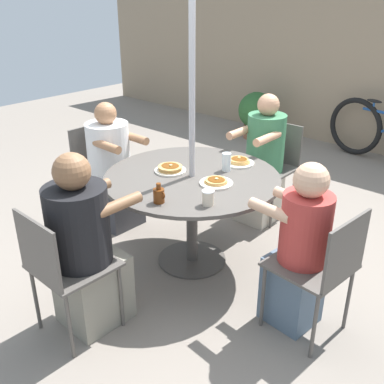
{
  "coord_description": "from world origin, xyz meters",
  "views": [
    {
      "loc": [
        2.05,
        -2.31,
        2.04
      ],
      "look_at": [
        0.0,
        0.0,
        0.61
      ],
      "focal_mm": 42.0,
      "sensor_mm": 36.0,
      "label": 1
    }
  ],
  "objects": [
    {
      "name": "patio_chair_east",
      "position": [
        -0.01,
        1.15,
        0.52
      ],
      "size": [
        0.45,
        0.45,
        0.88
      ],
      "rotation": [
        0.0,
        0.0,
        -3.13
      ],
      "color": "#514C47",
      "rests_on": "ground"
    },
    {
      "name": "patio_chair_west",
      "position": [
        -0.02,
        -1.15,
        0.52
      ],
      "size": [
        0.46,
        0.46,
        0.88
      ],
      "rotation": [
        0.0,
        0.0,
        -0.02
      ],
      "color": "#514C47",
      "rests_on": "ground"
    },
    {
      "name": "pancake_plate_c",
      "position": [
        -0.18,
        -0.05,
        0.76
      ],
      "size": [
        0.24,
        0.24,
        0.06
      ],
      "color": "silver",
      "rests_on": "patio_table"
    },
    {
      "name": "diner_north",
      "position": [
        0.97,
        -0.1,
        0.53
      ],
      "size": [
        0.49,
        0.35,
        1.13
      ],
      "rotation": [
        0.0,
        0.0,
        1.47
      ],
      "color": "slate",
      "rests_on": "ground"
    },
    {
      "name": "patio_chair_south",
      "position": [
        -1.15,
        0.01,
        0.52
      ],
      "size": [
        0.45,
        0.45,
        0.88
      ],
      "rotation": [
        0.0,
        0.0,
        -1.58
      ],
      "color": "#514C47",
      "rests_on": "ground"
    },
    {
      "name": "patio_chair_north",
      "position": [
        1.14,
        -0.11,
        0.52
      ],
      "size": [
        0.49,
        0.49,
        0.88
      ],
      "rotation": [
        0.0,
        0.0,
        1.47
      ],
      "color": "#514C47",
      "rests_on": "ground"
    },
    {
      "name": "potted_shrub",
      "position": [
        -1.45,
        3.02,
        0.37
      ],
      "size": [
        0.51,
        0.51,
        0.67
      ],
      "color": "brown",
      "rests_on": "ground"
    },
    {
      "name": "coffee_cup",
      "position": [
        0.4,
        -0.3,
        0.79
      ],
      "size": [
        0.08,
        0.08,
        0.1
      ],
      "color": "beige",
      "rests_on": "patio_table"
    },
    {
      "name": "pancake_plate_b",
      "position": [
        0.23,
        -0.0,
        0.76
      ],
      "size": [
        0.24,
        0.24,
        0.05
      ],
      "color": "silver",
      "rests_on": "patio_table"
    },
    {
      "name": "patio_table",
      "position": [
        0.0,
        0.0,
        0.64
      ],
      "size": [
        1.32,
        1.32,
        0.74
      ],
      "color": "#4C4742",
      "rests_on": "ground"
    },
    {
      "name": "umbrella_pole",
      "position": [
        0.0,
        0.0,
        1.06
      ],
      "size": [
        0.05,
        0.05,
        2.11
      ],
      "primitive_type": "cylinder",
      "color": "#ADADB2",
      "rests_on": "ground"
    },
    {
      "name": "diner_south",
      "position": [
        -0.97,
        0.01,
        0.51
      ],
      "size": [
        0.53,
        0.38,
        1.13
      ],
      "rotation": [
        0.0,
        0.0,
        -1.58
      ],
      "color": "#3D3D42",
      "rests_on": "ground"
    },
    {
      "name": "diner_east",
      "position": [
        -0.01,
        0.98,
        0.55
      ],
      "size": [
        0.35,
        0.54,
        1.19
      ],
      "rotation": [
        0.0,
        0.0,
        -3.13
      ],
      "color": "beige",
      "rests_on": "ground"
    },
    {
      "name": "back_fence",
      "position": [
        0.0,
        3.55,
        0.98
      ],
      "size": [
        10.0,
        0.06,
        1.95
      ],
      "primitive_type": "cube",
      "color": "gray",
      "rests_on": "ground"
    },
    {
      "name": "syrup_bottle",
      "position": [
        0.14,
        -0.48,
        0.8
      ],
      "size": [
        0.09,
        0.07,
        0.14
      ],
      "color": "#602D0F",
      "rests_on": "patio_table"
    },
    {
      "name": "ground_plane",
      "position": [
        0.0,
        0.0,
        0.0
      ],
      "size": [
        12.0,
        12.0,
        0.0
      ],
      "primitive_type": "plane",
      "color": "gray"
    },
    {
      "name": "drinking_glass_a",
      "position": [
        0.13,
        0.25,
        0.81
      ],
      "size": [
        0.07,
        0.07,
        0.14
      ],
      "primitive_type": "cylinder",
      "color": "silver",
      "rests_on": "patio_table"
    },
    {
      "name": "diner_west",
      "position": [
        -0.02,
        -0.98,
        0.54
      ],
      "size": [
        0.39,
        0.55,
        1.19
      ],
      "rotation": [
        0.0,
        0.0,
        -0.02
      ],
      "color": "gray",
      "rests_on": "ground"
    },
    {
      "name": "pancake_plate_a",
      "position": [
        0.12,
        0.43,
        0.76
      ],
      "size": [
        0.24,
        0.24,
        0.05
      ],
      "color": "silver",
      "rests_on": "patio_table"
    }
  ]
}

